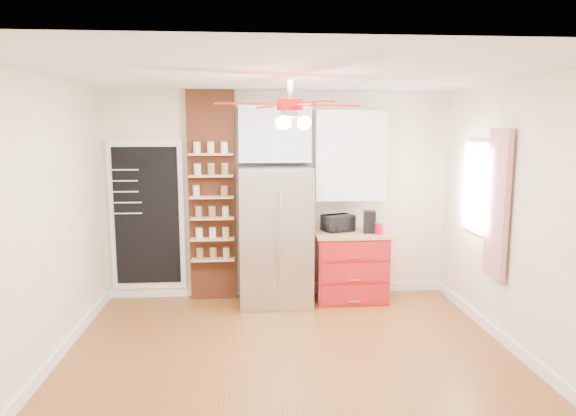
{
  "coord_description": "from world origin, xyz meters",
  "views": [
    {
      "loc": [
        -0.39,
        -4.7,
        2.22
      ],
      "look_at": [
        0.05,
        0.9,
        1.35
      ],
      "focal_mm": 32.0,
      "sensor_mm": 36.0,
      "label": 1
    }
  ],
  "objects": [
    {
      "name": "chalkboard",
      "position": [
        -1.7,
        1.96,
        1.1
      ],
      "size": [
        0.95,
        0.05,
        1.95
      ],
      "color": "white",
      "rests_on": "wall_back"
    },
    {
      "name": "red_cabinet",
      "position": [
        0.92,
        1.68,
        0.45
      ],
      "size": [
        0.94,
        0.64,
        0.9
      ],
      "color": "#A8151A",
      "rests_on": "floor"
    },
    {
      "name": "canister_left",
      "position": [
        1.25,
        1.53,
        0.97
      ],
      "size": [
        0.13,
        0.13,
        0.14
      ],
      "primitive_type": "cylinder",
      "rotation": [
        0.0,
        0.0,
        0.27
      ],
      "color": "#A50927",
      "rests_on": "red_cabinet"
    },
    {
      "name": "window",
      "position": [
        2.23,
        0.9,
        1.55
      ],
      "size": [
        0.04,
        0.75,
        1.05
      ],
      "primitive_type": "cube",
      "color": "white",
      "rests_on": "wall_right"
    },
    {
      "name": "floor",
      "position": [
        0.0,
        0.0,
        0.0
      ],
      "size": [
        4.5,
        4.5,
        0.0
      ],
      "primitive_type": "plane",
      "color": "brown",
      "rests_on": "ground"
    },
    {
      "name": "pantry_jar_oats",
      "position": [
        -1.04,
        1.78,
        1.44
      ],
      "size": [
        0.09,
        0.09,
        0.13
      ],
      "primitive_type": "cylinder",
      "rotation": [
        0.0,
        0.0,
        0.09
      ],
      "color": "beige",
      "rests_on": "brick_pillar"
    },
    {
      "name": "ceiling",
      "position": [
        0.0,
        0.0,
        2.7
      ],
      "size": [
        4.5,
        4.5,
        0.0
      ],
      "primitive_type": "plane",
      "color": "white",
      "rests_on": "wall_back"
    },
    {
      "name": "canister_right",
      "position": [
        1.22,
        1.65,
        0.98
      ],
      "size": [
        0.12,
        0.12,
        0.15
      ],
      "primitive_type": "cylinder",
      "rotation": [
        0.0,
        0.0,
        -0.35
      ],
      "color": "#A20913",
      "rests_on": "red_cabinet"
    },
    {
      "name": "ceiling_fan",
      "position": [
        0.0,
        0.0,
        2.42
      ],
      "size": [
        1.4,
        1.4,
        0.44
      ],
      "color": "silver",
      "rests_on": "ceiling"
    },
    {
      "name": "wall_back",
      "position": [
        0.0,
        2.0,
        1.35
      ],
      "size": [
        4.5,
        0.02,
        2.7
      ],
      "primitive_type": "cube",
      "color": "beige",
      "rests_on": "floor"
    },
    {
      "name": "fridge",
      "position": [
        -0.05,
        1.63,
        0.88
      ],
      "size": [
        0.9,
        0.7,
        1.75
      ],
      "primitive_type": "cube",
      "color": "silver",
      "rests_on": "floor"
    },
    {
      "name": "pantry_jar_beans",
      "position": [
        -0.69,
        1.76,
        1.43
      ],
      "size": [
        0.12,
        0.12,
        0.12
      ],
      "primitive_type": "cylinder",
      "rotation": [
        0.0,
        0.0,
        -0.32
      ],
      "color": "olive",
      "rests_on": "brick_pillar"
    },
    {
      "name": "curtain",
      "position": [
        2.18,
        0.35,
        1.45
      ],
      "size": [
        0.06,
        0.4,
        1.55
      ],
      "primitive_type": "cube",
      "color": "red",
      "rests_on": "wall_right"
    },
    {
      "name": "brick_pillar",
      "position": [
        -0.85,
        1.92,
        1.35
      ],
      "size": [
        0.6,
        0.16,
        2.7
      ],
      "primitive_type": "cube",
      "color": "brown",
      "rests_on": "floor"
    },
    {
      "name": "wall_right",
      "position": [
        2.25,
        0.0,
        1.35
      ],
      "size": [
        0.02,
        4.0,
        2.7
      ],
      "primitive_type": "cube",
      "color": "beige",
      "rests_on": "floor"
    },
    {
      "name": "upper_glass_cabinet",
      "position": [
        -0.05,
        1.82,
        2.15
      ],
      "size": [
        0.9,
        0.35,
        0.7
      ],
      "primitive_type": "cube",
      "color": "white",
      "rests_on": "wall_back"
    },
    {
      "name": "toaster_oven",
      "position": [
        0.77,
        1.76,
        1.01
      ],
      "size": [
        0.45,
        0.38,
        0.21
      ],
      "primitive_type": "imported",
      "rotation": [
        0.0,
        0.0,
        0.37
      ],
      "color": "black",
      "rests_on": "red_cabinet"
    },
    {
      "name": "coffee_maker",
      "position": [
        1.15,
        1.64,
        1.04
      ],
      "size": [
        0.18,
        0.2,
        0.28
      ],
      "primitive_type": "cube",
      "rotation": [
        0.0,
        0.0,
        -0.16
      ],
      "color": "black",
      "rests_on": "red_cabinet"
    },
    {
      "name": "wall_left",
      "position": [
        -2.25,
        0.0,
        1.35
      ],
      "size": [
        0.02,
        4.0,
        2.7
      ],
      "primitive_type": "cube",
      "color": "beige",
      "rests_on": "floor"
    },
    {
      "name": "upper_shelf_unit",
      "position": [
        0.92,
        1.85,
        1.88
      ],
      "size": [
        0.9,
        0.3,
        1.15
      ],
      "primitive_type": "cube",
      "color": "white",
      "rests_on": "wall_back"
    },
    {
      "name": "wall_front",
      "position": [
        0.0,
        -2.0,
        1.35
      ],
      "size": [
        4.5,
        0.02,
        2.7
      ],
      "primitive_type": "cube",
      "color": "beige",
      "rests_on": "floor"
    }
  ]
}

